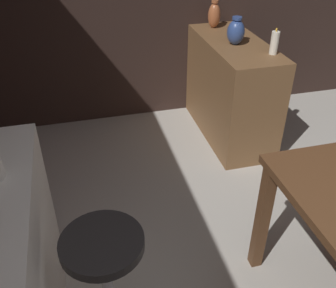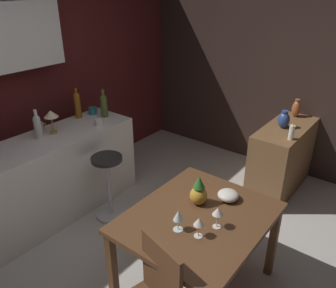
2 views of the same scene
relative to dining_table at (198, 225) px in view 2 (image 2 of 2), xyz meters
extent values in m
plane|color=#B7B2A8|center=(-0.07, 0.28, -0.65)|extent=(9.00, 9.00, 0.00)
cube|color=#4C1919|center=(-0.07, 2.38, 0.65)|extent=(5.20, 0.10, 2.60)
cube|color=#33231E|center=(2.48, 0.58, 0.65)|extent=(0.10, 4.40, 2.60)
cube|color=#56351E|center=(0.00, 0.00, 0.07)|extent=(1.14, 0.95, 0.04)
cube|color=#56351E|center=(-0.52, 0.42, -0.30)|extent=(0.06, 0.06, 0.70)
cube|color=#56351E|center=(0.52, 0.42, -0.30)|extent=(0.06, 0.06, 0.70)
cube|color=#56351E|center=(0.52, -0.42, -0.30)|extent=(0.06, 0.06, 0.70)
cube|color=silver|center=(-0.19, 1.79, -0.20)|extent=(2.10, 0.60, 0.90)
cube|color=brown|center=(1.93, 0.04, -0.24)|extent=(1.10, 0.44, 0.82)
cube|color=#56351E|center=(-0.56, -0.09, 0.02)|extent=(0.12, 0.38, 0.48)
cylinder|color=#262323|center=(0.24, 1.27, 0.05)|extent=(0.32, 0.32, 0.04)
cylinder|color=silver|center=(0.24, 1.27, -0.30)|extent=(0.04, 0.04, 0.68)
cylinder|color=silver|center=(0.24, 1.27, -0.64)|extent=(0.34, 0.34, 0.03)
cylinder|color=silver|center=(-0.22, 0.03, 0.09)|extent=(0.07, 0.07, 0.00)
cylinder|color=silver|center=(-0.22, 0.03, 0.14)|extent=(0.01, 0.01, 0.08)
cone|color=silver|center=(-0.22, 0.03, 0.22)|extent=(0.07, 0.07, 0.08)
cylinder|color=silver|center=(-0.03, -0.17, 0.09)|extent=(0.06, 0.06, 0.00)
cylinder|color=silver|center=(-0.03, -0.17, 0.15)|extent=(0.01, 0.01, 0.11)
cone|color=silver|center=(-0.03, -0.17, 0.23)|extent=(0.08, 0.08, 0.06)
cylinder|color=silver|center=(-0.19, -0.12, 0.09)|extent=(0.06, 0.06, 0.00)
cylinder|color=silver|center=(-0.19, -0.12, 0.14)|extent=(0.01, 0.01, 0.09)
cone|color=silver|center=(-0.19, -0.12, 0.22)|extent=(0.08, 0.08, 0.06)
ellipsoid|color=gold|center=(0.13, 0.09, 0.16)|extent=(0.14, 0.14, 0.15)
cone|color=#2D6B28|center=(0.13, 0.09, 0.29)|extent=(0.10, 0.10, 0.10)
ellipsoid|color=beige|center=(0.32, -0.07, 0.13)|extent=(0.17, 0.17, 0.08)
cylinder|color=#475623|center=(0.71, 1.78, 0.36)|extent=(0.08, 0.08, 0.22)
sphere|color=#475623|center=(0.71, 1.78, 0.47)|extent=(0.08, 0.08, 0.08)
cylinder|color=#475623|center=(0.71, 1.78, 0.54)|extent=(0.04, 0.04, 0.08)
cylinder|color=#8C5114|center=(0.50, 1.99, 0.38)|extent=(0.07, 0.07, 0.26)
sphere|color=#8C5114|center=(0.50, 1.99, 0.51)|extent=(0.07, 0.07, 0.07)
cylinder|color=#8C5114|center=(0.50, 1.99, 0.57)|extent=(0.03, 0.03, 0.07)
cylinder|color=silver|center=(-0.11, 1.86, 0.35)|extent=(0.07, 0.07, 0.20)
sphere|color=silver|center=(-0.11, 1.86, 0.45)|extent=(0.07, 0.07, 0.07)
cylinder|color=silver|center=(-0.11, 1.86, 0.51)|extent=(0.03, 0.03, 0.07)
cylinder|color=beige|center=(-0.01, 1.99, 0.30)|extent=(0.08, 0.08, 0.10)
torus|color=beige|center=(0.04, 1.99, 0.30)|extent=(0.05, 0.01, 0.05)
cylinder|color=white|center=(0.48, 1.62, 0.29)|extent=(0.08, 0.08, 0.08)
torus|color=white|center=(0.53, 1.62, 0.29)|extent=(0.05, 0.01, 0.05)
cylinder|color=teal|center=(0.68, 1.96, 0.29)|extent=(0.09, 0.09, 0.08)
torus|color=teal|center=(0.73, 1.96, 0.30)|extent=(0.05, 0.01, 0.05)
cylinder|color=#A58447|center=(0.05, 1.84, 0.26)|extent=(0.08, 0.08, 0.02)
cylinder|color=#A58447|center=(0.05, 1.84, 0.35)|extent=(0.02, 0.02, 0.16)
cone|color=beige|center=(0.05, 1.84, 0.46)|extent=(0.15, 0.15, 0.07)
cylinder|color=white|center=(1.59, -0.11, 0.25)|extent=(0.06, 0.06, 0.16)
ellipsoid|color=yellow|center=(1.59, -0.11, 0.34)|extent=(0.01, 0.01, 0.03)
ellipsoid|color=#B26038|center=(2.29, 0.08, 0.27)|extent=(0.10, 0.10, 0.20)
cylinder|color=#B26038|center=(2.29, 0.08, 0.38)|extent=(0.06, 0.06, 0.02)
ellipsoid|color=#334C8C|center=(1.85, 0.07, 0.26)|extent=(0.13, 0.13, 0.19)
cylinder|color=#334C8C|center=(1.85, 0.07, 0.37)|extent=(0.07, 0.07, 0.02)
camera|label=1|loc=(-0.77, 1.28, 1.15)|focal=40.92mm
camera|label=2|loc=(-1.76, -1.08, 1.68)|focal=36.06mm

